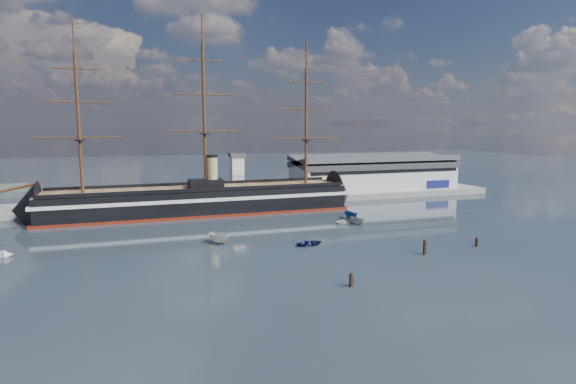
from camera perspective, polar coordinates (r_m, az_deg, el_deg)
name	(u,v)px	position (r m, az deg, el deg)	size (l,w,h in m)	color
ground	(254,224)	(129.70, -4.00, -3.80)	(600.00, 600.00, 0.00)	#1F2631
quay	(255,202)	(166.44, -3.88, -1.16)	(180.00, 18.00, 2.00)	slate
warehouse	(374,173)	(187.12, 10.12, 2.22)	(63.00, 21.00, 11.60)	#B7BABC
quay_tower	(237,175)	(160.59, -6.05, 1.99)	(5.00, 5.00, 15.00)	silver
warship	(194,201)	(145.75, -11.11, -1.01)	(112.92, 16.68, 53.94)	black
motorboat_a	(219,244)	(109.67, -8.18, -6.07)	(7.67, 2.81, 3.07)	silver
motorboat_b	(310,245)	(107.07, 2.63, -6.34)	(3.73, 1.49, 1.74)	navy
motorboat_c	(357,224)	(130.14, 8.21, -3.83)	(6.20, 2.27, 2.48)	gray
motorboat_e	(345,224)	(130.85, 6.72, -3.73)	(2.94, 1.18, 1.37)	white
motorboat_f	(351,219)	(136.93, 7.49, -3.22)	(6.81, 2.50, 2.72)	navy
piling_near_mid	(351,287)	(81.58, 7.47, -11.06)	(0.64, 0.64, 2.97)	black
piling_near_right	(424,255)	(103.51, 15.85, -7.16)	(0.64, 0.64, 3.75)	black
piling_far_right	(476,246)	(113.91, 21.43, -6.02)	(0.64, 0.64, 2.69)	black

